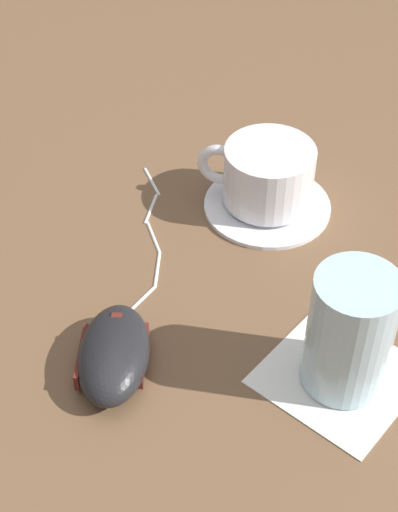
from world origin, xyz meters
name	(u,v)px	position (x,y,z in m)	size (l,w,h in m)	color
ground_plane	(253,300)	(0.00, 0.00, 0.00)	(3.00, 3.00, 0.00)	brown
saucer	(267,204)	(-0.09, 0.09, 0.00)	(0.13, 0.13, 0.01)	white
coffee_cup	(267,174)	(-0.09, 0.10, 0.04)	(0.10, 0.09, 0.06)	white
computer_mouse	(114,354)	(-0.01, -0.14, 0.02)	(0.12, 0.11, 0.04)	black
mouse_cable	(151,236)	(-0.12, -0.02, 0.00)	(0.16, 0.14, 0.00)	white
napkin_under_glass	(339,375)	(0.11, 0.00, 0.00)	(0.11, 0.11, 0.00)	silver
drinking_glass	(351,332)	(0.11, 0.00, 0.06)	(0.07, 0.07, 0.11)	silver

